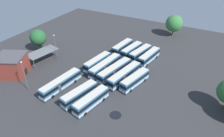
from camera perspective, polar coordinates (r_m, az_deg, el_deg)
name	(u,v)px	position (r m, az deg, el deg)	size (l,w,h in m)	color
ground_plane	(115,75)	(66.90, 0.79, -1.86)	(108.86, 108.86, 0.00)	#333335
bus_row0_slot1	(91,101)	(54.75, -5.77, -8.79)	(11.56, 4.69, 3.50)	teal
bus_row0_slot2	(80,94)	(57.11, -8.95, -7.01)	(11.61, 5.06, 3.50)	teal
bus_row0_slot4	(61,84)	(61.99, -13.96, -4.05)	(14.49, 4.37, 3.50)	teal
bus_row1_slot0	(135,80)	(61.96, 6.30, -3.17)	(11.62, 5.31, 3.50)	teal
bus_row1_slot1	(124,75)	(63.85, 3.42, -1.80)	(14.51, 5.24, 3.50)	teal
bus_row1_slot2	(114,70)	(65.93, 0.68, -0.50)	(14.50, 5.42, 3.50)	teal
bus_row1_slot3	(105,66)	(68.14, -1.92, 0.69)	(14.50, 4.50, 3.50)	teal
bus_row1_slot4	(98,62)	(70.37, -4.02, 1.75)	(12.01, 4.21, 3.50)	teal
bus_row2_slot1	(149,57)	(74.68, 10.19, 3.24)	(11.75, 4.40, 3.50)	teal
bus_row2_slot2	(140,53)	(76.53, 7.80, 4.24)	(11.55, 4.96, 3.50)	teal
bus_row2_slot3	(132,50)	(78.19, 5.42, 5.06)	(11.25, 4.49, 3.50)	teal
bus_row2_slot4	(122,47)	(80.24, 2.89, 5.93)	(11.28, 3.99, 3.50)	teal
depot_building	(12,65)	(73.03, -25.87, 0.84)	(11.18, 11.28, 6.68)	maroon
maintenance_shelter	(42,52)	(76.97, -18.76, 4.27)	(11.63, 7.21, 3.69)	slate
lamp_post_mid_lot	(25,75)	(62.81, -22.96, -1.68)	(0.56, 0.28, 9.51)	slate
lamp_post_near_entrance	(56,47)	(75.40, -15.31, 5.81)	(0.56, 0.28, 9.71)	slate
tree_north_edge	(174,23)	(96.22, 16.78, 11.84)	(7.36, 7.36, 9.51)	brown
tree_west_edge	(38,37)	(83.98, -19.73, 8.07)	(6.20, 6.20, 8.68)	brown
puddle_centre_drain	(115,115)	(53.28, 0.95, -12.74)	(3.05, 3.05, 0.01)	black
puddle_between_rows	(75,93)	(60.82, -10.24, -6.54)	(1.96, 1.96, 0.01)	black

